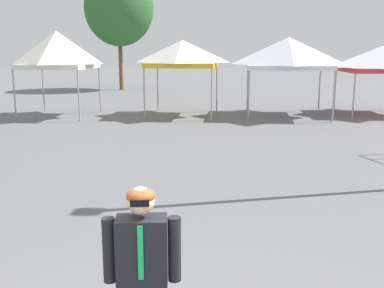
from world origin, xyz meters
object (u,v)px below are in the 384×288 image
(canopy_tent_far_left, at_px, (182,54))
(tree_behind_tents_right, at_px, (119,8))
(canopy_tent_right_of_center, at_px, (288,53))
(canopy_tent_center, at_px, (381,59))
(canopy_tent_left_of_center, at_px, (57,50))
(person_foreground, at_px, (142,272))

(canopy_tent_far_left, xyz_separation_m, tree_behind_tents_right, (-5.59, 12.54, 3.01))
(canopy_tent_right_of_center, xyz_separation_m, canopy_tent_center, (4.17, 0.86, -0.25))
(canopy_tent_left_of_center, height_order, canopy_tent_right_of_center, canopy_tent_left_of_center)
(canopy_tent_far_left, bearing_deg, canopy_tent_left_of_center, -172.72)
(person_foreground, xyz_separation_m, tree_behind_tents_right, (-6.76, 28.86, 4.65))
(canopy_tent_center, bearing_deg, canopy_tent_left_of_center, -172.96)
(canopy_tent_right_of_center, bearing_deg, canopy_tent_far_left, -177.57)
(canopy_tent_left_of_center, relative_size, canopy_tent_right_of_center, 1.00)
(canopy_tent_left_of_center, xyz_separation_m, canopy_tent_right_of_center, (9.79, 0.86, -0.14))
(canopy_tent_far_left, height_order, person_foreground, canopy_tent_far_left)
(canopy_tent_left_of_center, height_order, canopy_tent_center, canopy_tent_left_of_center)
(canopy_tent_far_left, xyz_separation_m, person_foreground, (1.18, -16.32, -1.64))
(canopy_tent_right_of_center, bearing_deg, person_foreground, -101.46)
(canopy_tent_center, distance_m, tree_behind_tents_right, 18.61)
(canopy_tent_left_of_center, bearing_deg, tree_behind_tents_right, 91.40)
(canopy_tent_right_of_center, distance_m, tree_behind_tents_right, 16.24)
(tree_behind_tents_right, bearing_deg, canopy_tent_right_of_center, -50.70)
(canopy_tent_far_left, height_order, tree_behind_tents_right, tree_behind_tents_right)
(canopy_tent_left_of_center, bearing_deg, person_foreground, -67.63)
(canopy_tent_center, height_order, tree_behind_tents_right, tree_behind_tents_right)
(canopy_tent_left_of_center, relative_size, canopy_tent_far_left, 1.11)
(person_foreground, bearing_deg, canopy_tent_far_left, 94.12)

